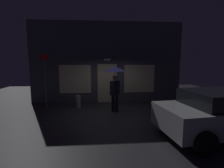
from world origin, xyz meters
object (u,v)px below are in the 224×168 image
at_px(parked_car, 221,113).
at_px(street_sign_post, 45,77).
at_px(sidewalk_bollard, 78,102).
at_px(person_with_umbrella, 115,77).

bearing_deg(parked_car, street_sign_post, 143.37).
height_order(street_sign_post, sidewalk_bollard, street_sign_post).
height_order(person_with_umbrella, sidewalk_bollard, person_with_umbrella).
xyz_separation_m(person_with_umbrella, street_sign_post, (-3.44, 1.03, -0.06)).
relative_size(person_with_umbrella, parked_car, 0.52).
height_order(person_with_umbrella, parked_car, person_with_umbrella).
bearing_deg(parked_car, sidewalk_bollard, 137.49).
bearing_deg(person_with_umbrella, street_sign_post, 112.80).
relative_size(street_sign_post, sidewalk_bollard, 4.46).
distance_m(parked_car, street_sign_post, 7.59).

